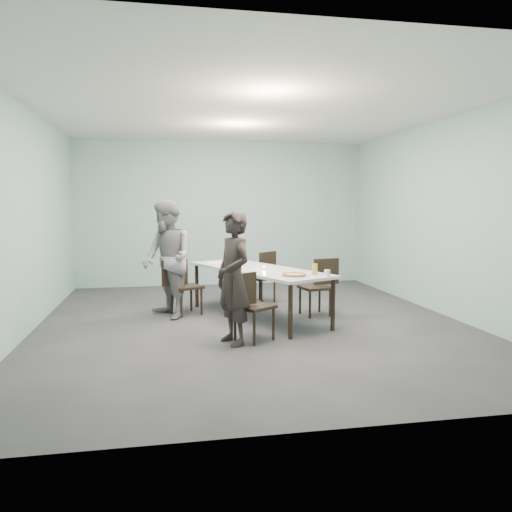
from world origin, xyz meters
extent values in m
plane|color=#333335|center=(0.00, 0.00, 0.00)|extent=(7.00, 7.00, 0.00)
cube|color=#96BDBC|center=(0.00, 3.50, 1.50)|extent=(6.00, 0.02, 3.00)
cube|color=#96BDBC|center=(0.00, -3.50, 1.50)|extent=(6.00, 0.02, 3.00)
cube|color=#96BDBC|center=(-3.00, 0.00, 1.50)|extent=(0.02, 7.00, 3.00)
cube|color=#96BDBC|center=(3.00, 0.00, 1.50)|extent=(0.02, 7.00, 3.00)
cube|color=white|center=(0.00, 0.00, 3.00)|extent=(6.00, 7.00, 0.02)
cube|color=white|center=(0.15, 0.29, 0.73)|extent=(1.91, 2.74, 0.04)
cylinder|color=black|center=(0.32, -0.97, 0.35)|extent=(0.06, 0.06, 0.71)
cylinder|color=black|center=(-0.70, 1.25, 0.35)|extent=(0.06, 0.06, 0.71)
cylinder|color=black|center=(0.99, -0.66, 0.35)|extent=(0.06, 0.06, 0.71)
cylinder|color=black|center=(-0.03, 1.56, 0.35)|extent=(0.06, 0.06, 0.71)
cube|color=black|center=(-0.14, -0.94, 0.43)|extent=(0.58, 0.58, 0.04)
cube|color=black|center=(-0.29, -1.05, 0.67)|extent=(0.37, 0.27, 0.40)
cylinder|color=black|center=(-0.18, -1.17, 0.21)|extent=(0.04, 0.04, 0.41)
cylinder|color=black|center=(-0.37, -0.89, 0.21)|extent=(0.04, 0.04, 0.41)
cylinder|color=black|center=(0.10, -0.98, 0.21)|extent=(0.04, 0.04, 0.41)
cylinder|color=black|center=(-0.09, -0.70, 0.21)|extent=(0.04, 0.04, 0.41)
cube|color=black|center=(-0.90, 0.71, 0.43)|extent=(0.55, 0.55, 0.04)
cube|color=black|center=(-1.07, 0.63, 0.67)|extent=(0.40, 0.21, 0.40)
cylinder|color=black|center=(-0.99, 0.49, 0.21)|extent=(0.04, 0.04, 0.41)
cylinder|color=black|center=(-1.12, 0.80, 0.21)|extent=(0.04, 0.04, 0.41)
cylinder|color=black|center=(-0.67, 0.63, 0.21)|extent=(0.04, 0.04, 0.41)
cylinder|color=black|center=(-0.81, 0.94, 0.21)|extent=(0.04, 0.04, 0.41)
cube|color=black|center=(1.04, 0.29, 0.43)|extent=(0.49, 0.49, 0.04)
cube|color=black|center=(1.22, 0.32, 0.67)|extent=(0.42, 0.11, 0.40)
cylinder|color=black|center=(1.18, 0.48, 0.21)|extent=(0.04, 0.04, 0.41)
cylinder|color=black|center=(1.23, 0.15, 0.21)|extent=(0.04, 0.04, 0.41)
cylinder|color=black|center=(0.84, 0.42, 0.21)|extent=(0.04, 0.04, 0.41)
cylinder|color=black|center=(0.90, 0.09, 0.21)|extent=(0.04, 0.04, 0.41)
cube|color=black|center=(0.41, 1.42, 0.43)|extent=(0.59, 0.59, 0.04)
cube|color=black|center=(0.56, 1.54, 0.67)|extent=(0.36, 0.29, 0.40)
cylinder|color=black|center=(0.44, 1.66, 0.21)|extent=(0.04, 0.04, 0.41)
cylinder|color=black|center=(0.65, 1.39, 0.21)|extent=(0.04, 0.04, 0.41)
cylinder|color=black|center=(0.17, 1.45, 0.21)|extent=(0.04, 0.04, 0.41)
cylinder|color=black|center=(0.38, 1.18, 0.21)|extent=(0.04, 0.04, 0.41)
imported|color=black|center=(-0.41, -1.03, 0.81)|extent=(0.58, 0.69, 1.62)
imported|color=gray|center=(-1.18, 0.54, 0.88)|extent=(0.97, 1.06, 1.77)
cylinder|color=white|center=(0.46, -0.63, 0.76)|extent=(0.34, 0.34, 0.01)
cylinder|color=#E0BB7F|center=(0.46, -0.63, 0.77)|extent=(0.30, 0.30, 0.01)
torus|color=brown|center=(0.46, -0.63, 0.77)|extent=(0.32, 0.32, 0.03)
cylinder|color=white|center=(0.50, -0.25, 0.76)|extent=(0.18, 0.18, 0.01)
cylinder|color=gold|center=(0.77, -0.53, 0.82)|extent=(0.08, 0.08, 0.15)
cylinder|color=silver|center=(0.89, -0.72, 0.80)|extent=(0.08, 0.08, 0.09)
cylinder|color=silver|center=(0.21, 0.11, 0.77)|extent=(0.06, 0.06, 0.03)
cylinder|color=orange|center=(0.21, 0.11, 0.79)|extent=(0.04, 0.04, 0.01)
cylinder|color=gold|center=(-0.17, 0.80, 0.79)|extent=(0.07, 0.07, 0.08)
cube|color=silver|center=(-0.42, 1.07, 0.75)|extent=(0.36, 0.33, 0.01)
camera|label=1|loc=(-1.24, -6.96, 1.71)|focal=35.00mm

